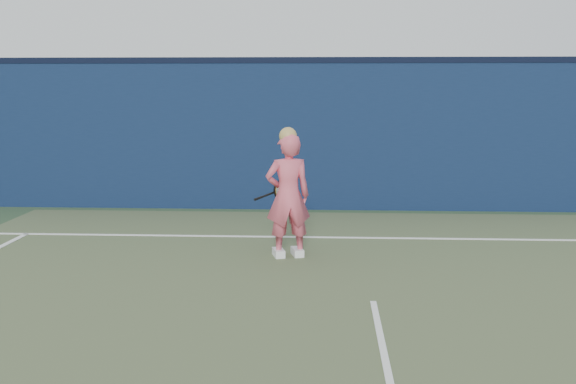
{
  "coord_description": "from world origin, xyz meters",
  "views": [
    {
      "loc": [
        -0.47,
        -5.97,
        2.16
      ],
      "look_at": [
        -0.95,
        2.88,
        0.82
      ],
      "focal_mm": 45.0,
      "sensor_mm": 36.0,
      "label": 1
    }
  ],
  "objects": [
    {
      "name": "racket",
      "position": [
        -1.08,
        3.34,
        0.77
      ],
      "size": [
        0.48,
        0.29,
        0.28
      ],
      "rotation": [
        0.0,
        0.0,
        0.41
      ],
      "color": "black",
      "rests_on": "ground"
    },
    {
      "name": "court_lines",
      "position": [
        0.0,
        -0.33,
        0.01
      ],
      "size": [
        11.0,
        12.04,
        0.01
      ],
      "color": "white",
      "rests_on": "court_surface"
    },
    {
      "name": "player",
      "position": [
        -0.95,
        2.88,
        0.78
      ],
      "size": [
        0.64,
        0.5,
        1.63
      ],
      "rotation": [
        0.0,
        0.0,
        3.39
      ],
      "color": "#E4586D",
      "rests_on": "ground"
    },
    {
      "name": "ground",
      "position": [
        0.0,
        0.0,
        0.0
      ],
      "size": [
        80.0,
        80.0,
        0.0
      ],
      "primitive_type": "plane",
      "color": "#2E4A2D",
      "rests_on": "ground"
    },
    {
      "name": "backstop_wall",
      "position": [
        0.0,
        6.5,
        1.25
      ],
      "size": [
        24.0,
        0.4,
        2.5
      ],
      "primitive_type": "cube",
      "color": "#0E1E3E",
      "rests_on": "ground"
    },
    {
      "name": "wall_cap",
      "position": [
        0.0,
        6.5,
        2.55
      ],
      "size": [
        24.0,
        0.42,
        0.1
      ],
      "primitive_type": "cube",
      "color": "black",
      "rests_on": "backstop_wall"
    }
  ]
}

